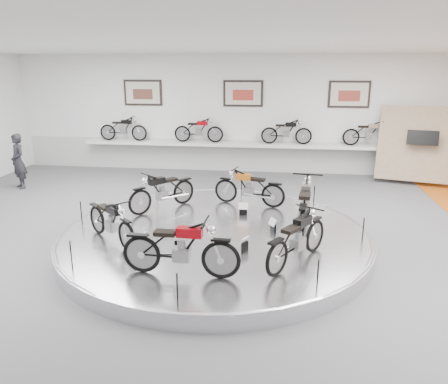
# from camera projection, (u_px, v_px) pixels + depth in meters

# --- Properties ---
(floor) EXTENTS (16.00, 16.00, 0.00)m
(floor) POSITION_uv_depth(u_px,v_px,m) (213.00, 250.00, 8.88)
(floor) COLOR #525254
(floor) RESTS_ON ground
(ceiling) EXTENTS (16.00, 16.00, 0.00)m
(ceiling) POSITION_uv_depth(u_px,v_px,m) (211.00, 43.00, 7.76)
(ceiling) COLOR white
(ceiling) RESTS_ON wall_back
(wall_back) EXTENTS (16.00, 0.00, 16.00)m
(wall_back) POSITION_uv_depth(u_px,v_px,m) (243.00, 114.00, 14.99)
(wall_back) COLOR white
(wall_back) RESTS_ON floor
(dado_band) EXTENTS (15.68, 0.04, 1.10)m
(dado_band) POSITION_uv_depth(u_px,v_px,m) (242.00, 156.00, 15.37)
(dado_band) COLOR #BCBCBA
(dado_band) RESTS_ON floor
(display_platform) EXTENTS (6.40, 6.40, 0.30)m
(display_platform) POSITION_uv_depth(u_px,v_px,m) (215.00, 238.00, 9.12)
(display_platform) COLOR silver
(display_platform) RESTS_ON floor
(platform_rim) EXTENTS (6.40, 6.40, 0.10)m
(platform_rim) POSITION_uv_depth(u_px,v_px,m) (215.00, 232.00, 9.09)
(platform_rim) COLOR #B2B2BA
(platform_rim) RESTS_ON display_platform
(shelf) EXTENTS (11.00, 0.55, 0.10)m
(shelf) POSITION_uv_depth(u_px,v_px,m) (242.00, 145.00, 14.98)
(shelf) COLOR silver
(shelf) RESTS_ON wall_back
(poster_left) EXTENTS (1.35, 0.06, 0.88)m
(poster_left) POSITION_uv_depth(u_px,v_px,m) (143.00, 93.00, 15.18)
(poster_left) COLOR beige
(poster_left) RESTS_ON wall_back
(poster_center) EXTENTS (1.35, 0.06, 0.88)m
(poster_center) POSITION_uv_depth(u_px,v_px,m) (243.00, 93.00, 14.75)
(poster_center) COLOR beige
(poster_center) RESTS_ON wall_back
(poster_right) EXTENTS (1.35, 0.06, 0.88)m
(poster_right) POSITION_uv_depth(u_px,v_px,m) (349.00, 94.00, 14.33)
(poster_right) COLOR beige
(poster_right) RESTS_ON wall_back
(display_panel) EXTENTS (2.56, 1.52, 2.30)m
(display_panel) POSITION_uv_depth(u_px,v_px,m) (418.00, 144.00, 13.66)
(display_panel) COLOR tan
(display_panel) RESTS_ON floor
(shelf_bike_a) EXTENTS (1.22, 0.43, 0.73)m
(shelf_bike_a) POSITION_uv_depth(u_px,v_px,m) (123.00, 130.00, 15.37)
(shelf_bike_a) COLOR black
(shelf_bike_a) RESTS_ON shelf
(shelf_bike_b) EXTENTS (1.22, 0.43, 0.73)m
(shelf_bike_b) POSITION_uv_depth(u_px,v_px,m) (199.00, 132.00, 15.05)
(shelf_bike_b) COLOR maroon
(shelf_bike_b) RESTS_ON shelf
(shelf_bike_c) EXTENTS (1.22, 0.43, 0.73)m
(shelf_bike_c) POSITION_uv_depth(u_px,v_px,m) (286.00, 133.00, 14.68)
(shelf_bike_c) COLOR black
(shelf_bike_c) RESTS_ON shelf
(shelf_bike_d) EXTENTS (1.22, 0.43, 0.73)m
(shelf_bike_d) POSITION_uv_depth(u_px,v_px,m) (369.00, 135.00, 14.36)
(shelf_bike_d) COLOR #B7B7BC
(shelf_bike_d) RESTS_ON shelf
(bike_a) EXTENTS (0.87, 1.92, 1.09)m
(bike_a) POSITION_uv_depth(u_px,v_px,m) (305.00, 204.00, 9.06)
(bike_a) COLOR #B7B7BC
(bike_a) RESTS_ON display_platform
(bike_b) EXTENTS (1.61, 0.89, 0.90)m
(bike_b) POSITION_uv_depth(u_px,v_px,m) (249.00, 187.00, 10.67)
(bike_b) COLOR #B45A12
(bike_b) RESTS_ON display_platform
(bike_c) EXTENTS (1.44, 1.57, 0.93)m
(bike_c) POSITION_uv_depth(u_px,v_px,m) (162.00, 191.00, 10.33)
(bike_c) COLOR black
(bike_c) RESTS_ON display_platform
(bike_d) EXTENTS (1.49, 1.41, 0.89)m
(bike_d) POSITION_uv_depth(u_px,v_px,m) (111.00, 221.00, 8.40)
(bike_d) COLOR black
(bike_d) RESTS_ON display_platform
(bike_e) EXTENTS (1.70, 0.66, 0.98)m
(bike_e) POSITION_uv_depth(u_px,v_px,m) (180.00, 248.00, 7.04)
(bike_e) COLOR maroon
(bike_e) RESTS_ON display_platform
(bike_f) EXTENTS (1.33, 1.65, 0.94)m
(bike_f) POSITION_uv_depth(u_px,v_px,m) (297.00, 238.00, 7.49)
(bike_f) COLOR black
(bike_f) RESTS_ON display_platform
(visitor) EXTENTS (0.72, 0.69, 1.67)m
(visitor) POSITION_uv_depth(u_px,v_px,m) (18.00, 161.00, 13.16)
(visitor) COLOR #222227
(visitor) RESTS_ON floor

